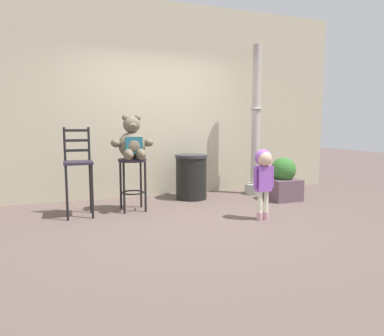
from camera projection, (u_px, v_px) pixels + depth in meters
ground_plane at (186, 218)px, 4.61m from camera, size 24.00×24.00×0.00m
building_wall at (152, 101)px, 6.10m from camera, size 7.05×0.30×3.28m
bar_stool_with_teddy at (133, 173)px, 5.00m from camera, size 0.40×0.40×0.75m
teddy_bear at (132, 143)px, 4.92m from camera, size 0.59×0.53×0.63m
child_walking at (264, 169)px, 4.48m from camera, size 0.29×0.23×0.91m
trash_bin at (191, 177)px, 5.82m from camera, size 0.54×0.54×0.74m
lamppost at (256, 137)px, 6.17m from camera, size 0.35×0.35×2.59m
bar_chair_empty at (78, 167)px, 4.66m from camera, size 0.37×0.37×1.19m
planter_with_shrub at (283, 180)px, 5.74m from camera, size 0.48×0.48×0.70m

